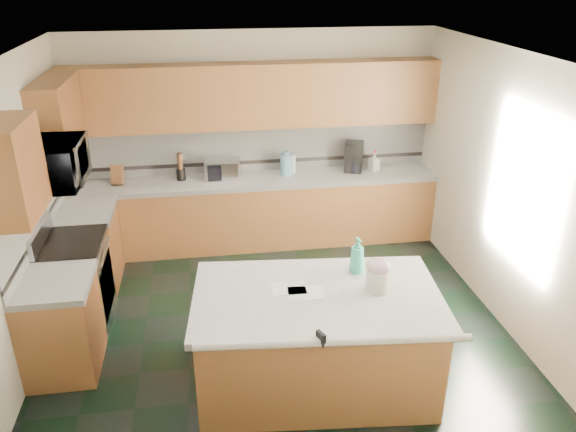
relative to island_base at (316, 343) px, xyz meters
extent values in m
plane|color=black|center=(-0.22, 0.80, -0.43)|extent=(4.60, 4.60, 0.00)
plane|color=white|center=(-0.22, 0.80, 2.27)|extent=(4.60, 4.60, 0.00)
cube|color=silver|center=(-0.22, 3.12, 0.92)|extent=(4.60, 0.04, 2.70)
cube|color=silver|center=(-0.22, -1.52, 0.92)|extent=(4.60, 0.04, 2.70)
cube|color=silver|center=(-2.54, 0.80, 0.92)|extent=(0.04, 4.60, 2.70)
cube|color=silver|center=(2.10, 0.80, 0.92)|extent=(0.04, 4.60, 2.70)
cube|color=#512A14|center=(-0.22, 2.80, 0.00)|extent=(4.60, 0.60, 0.86)
cube|color=white|center=(-0.22, 2.80, 0.46)|extent=(4.60, 0.64, 0.06)
cube|color=#512A14|center=(-0.22, 2.94, 1.51)|extent=(4.60, 0.33, 0.78)
cube|color=silver|center=(-0.22, 3.09, 0.81)|extent=(4.60, 0.02, 0.63)
cube|color=black|center=(-0.22, 3.08, 0.61)|extent=(4.60, 0.01, 0.05)
cube|color=#512A14|center=(-2.22, 2.09, 0.00)|extent=(0.60, 0.82, 0.86)
cube|color=white|center=(-2.22, 2.09, 0.46)|extent=(0.64, 0.82, 0.06)
cube|color=#512A14|center=(-2.22, 0.56, 0.00)|extent=(0.60, 0.72, 0.86)
cube|color=white|center=(-2.22, 0.56, 0.46)|extent=(0.64, 0.72, 0.06)
cube|color=silver|center=(-2.51, 1.35, 0.81)|extent=(0.02, 2.30, 0.63)
cube|color=black|center=(-2.50, 1.35, 0.61)|extent=(0.01, 2.30, 0.05)
cube|color=#512A14|center=(-2.35, 2.23, 1.51)|extent=(0.33, 1.09, 0.78)
cube|color=#512A14|center=(-2.35, 0.56, 1.51)|extent=(0.33, 0.72, 0.78)
cube|color=#B7B7BC|center=(-2.22, 1.30, 0.01)|extent=(0.60, 0.76, 0.88)
cube|color=black|center=(-1.93, 1.30, -0.03)|extent=(0.02, 0.68, 0.55)
cube|color=black|center=(-2.22, 1.30, 0.47)|extent=(0.62, 0.78, 0.04)
cylinder|color=#B7B7BC|center=(-1.90, 1.30, 0.35)|extent=(0.02, 0.66, 0.02)
cube|color=#B7B7BC|center=(-2.48, 1.30, 0.59)|extent=(0.06, 0.76, 0.18)
imported|color=#B7B7BC|center=(-2.22, 1.30, 1.30)|extent=(0.50, 0.73, 0.41)
cube|color=#512A14|center=(0.00, 0.00, 0.00)|extent=(2.05, 1.30, 0.86)
cube|color=white|center=(0.00, 0.00, 0.46)|extent=(2.16, 1.41, 0.06)
cylinder|color=white|center=(0.00, -0.61, 0.46)|extent=(2.05, 0.25, 0.06)
cylinder|color=silver|center=(0.50, -0.01, 0.59)|extent=(0.24, 0.24, 0.20)
ellipsoid|color=beige|center=(0.50, -0.01, 0.72)|extent=(0.21, 0.21, 0.13)
cylinder|color=tan|center=(0.50, -0.01, 0.77)|extent=(0.07, 0.02, 0.02)
sphere|color=tan|center=(0.47, -0.01, 0.77)|extent=(0.04, 0.04, 0.04)
sphere|color=tan|center=(0.54, -0.01, 0.77)|extent=(0.04, 0.04, 0.04)
imported|color=#33B095|center=(0.41, 0.31, 0.66)|extent=(0.15, 0.15, 0.34)
cube|color=white|center=(-0.09, 0.03, 0.49)|extent=(0.31, 0.24, 0.00)
cube|color=white|center=(-0.22, 0.13, 0.49)|extent=(0.29, 0.22, 0.00)
cube|color=black|center=(-0.09, -0.59, 0.50)|extent=(0.06, 0.10, 0.08)
cylinder|color=black|center=(-0.09, -0.65, 0.48)|extent=(0.02, 0.07, 0.02)
cube|color=#472814|center=(-1.93, 2.85, 0.61)|extent=(0.16, 0.20, 0.27)
cylinder|color=black|center=(-1.16, 2.88, 0.56)|extent=(0.11, 0.11, 0.14)
cylinder|color=#472814|center=(-1.16, 2.88, 0.74)|extent=(0.07, 0.07, 0.21)
cube|color=#B7B7BC|center=(-0.64, 2.85, 0.61)|extent=(0.45, 0.34, 0.24)
cube|color=black|center=(-0.64, 2.72, 0.61)|extent=(0.38, 0.01, 0.20)
cylinder|color=white|center=(0.25, 2.90, 0.61)|extent=(0.11, 0.11, 0.25)
cylinder|color=#B7B7BC|center=(0.25, 2.90, 0.50)|extent=(0.16, 0.16, 0.01)
cylinder|color=#70ADCA|center=(0.18, 2.86, 0.63)|extent=(0.17, 0.17, 0.27)
cylinder|color=#70ADCA|center=(0.18, 2.86, 0.78)|extent=(0.08, 0.08, 0.04)
cube|color=black|center=(1.06, 2.88, 0.68)|extent=(0.29, 0.31, 0.39)
cylinder|color=black|center=(1.06, 2.83, 0.57)|extent=(0.16, 0.16, 0.16)
imported|color=white|center=(1.34, 2.85, 0.61)|extent=(0.14, 0.14, 0.24)
cylinder|color=red|center=(1.34, 2.85, 0.75)|extent=(0.02, 0.02, 0.03)
cube|color=white|center=(2.07, 0.60, 1.07)|extent=(0.02, 1.40, 1.10)
camera|label=1|loc=(-0.84, -3.87, 3.00)|focal=35.00mm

